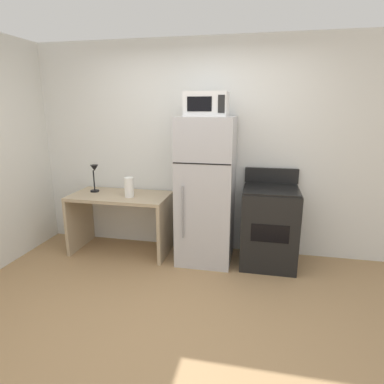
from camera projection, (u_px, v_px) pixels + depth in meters
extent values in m
plane|color=#9E7A51|center=(167.00, 324.00, 2.77)|extent=(12.00, 12.00, 0.00)
cube|color=silver|center=(203.00, 149.00, 4.05)|extent=(5.00, 0.10, 2.60)
cube|color=tan|center=(120.00, 196.00, 4.03)|extent=(1.22, 0.63, 0.04)
cube|color=tan|center=(80.00, 221.00, 4.24)|extent=(0.04, 0.63, 0.71)
cube|color=tan|center=(166.00, 228.00, 4.00)|extent=(0.04, 0.63, 0.71)
cylinder|color=black|center=(95.00, 191.00, 4.16)|extent=(0.11, 0.11, 0.02)
cylinder|color=black|center=(94.00, 180.00, 4.13)|extent=(0.02, 0.02, 0.26)
cone|color=black|center=(94.00, 168.00, 4.06)|extent=(0.10, 0.10, 0.08)
cylinder|color=white|center=(129.00, 187.00, 3.89)|extent=(0.11, 0.11, 0.24)
cube|color=#B7B7BC|center=(206.00, 191.00, 3.78)|extent=(0.63, 0.63, 1.71)
cube|color=black|center=(201.00, 164.00, 3.38)|extent=(0.62, 0.00, 0.01)
cylinder|color=gray|center=(183.00, 212.00, 3.55)|extent=(0.02, 0.02, 0.60)
cube|color=silver|center=(207.00, 104.00, 3.51)|extent=(0.46, 0.34, 0.26)
cube|color=black|center=(199.00, 104.00, 3.36)|extent=(0.26, 0.01, 0.15)
cube|color=black|center=(221.00, 104.00, 3.31)|extent=(0.07, 0.01, 0.18)
cube|color=black|center=(269.00, 228.00, 3.75)|extent=(0.63, 0.60, 0.90)
cube|color=black|center=(272.00, 189.00, 3.63)|extent=(0.60, 0.58, 0.02)
cube|color=black|center=(271.00, 176.00, 3.87)|extent=(0.63, 0.04, 0.18)
cube|color=black|center=(270.00, 234.00, 3.45)|extent=(0.40, 0.01, 0.20)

